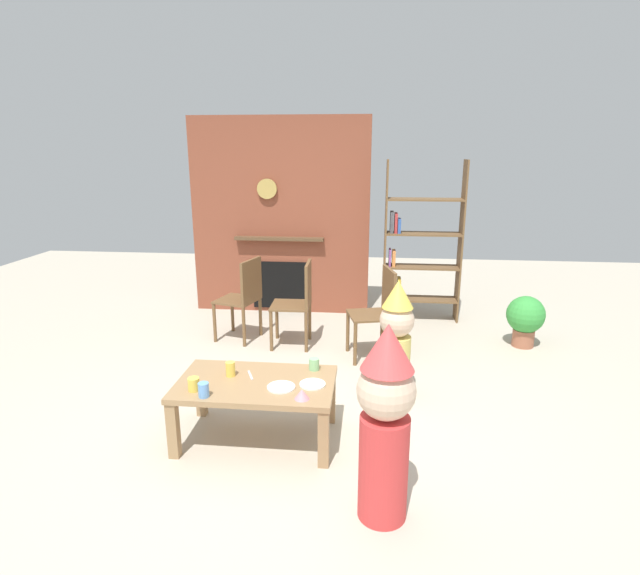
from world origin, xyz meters
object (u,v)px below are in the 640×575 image
object	(u,v)px
bookshelf	(416,249)
child_with_cone_hat	(385,419)
paper_cup_center	(314,364)
birthday_cake_slice	(302,394)
paper_cup_far_left	(204,390)
paper_cup_near_left	(194,384)
dining_chair_left	(244,295)
paper_plate_rear	(312,384)
potted_plant_tall	(525,318)
coffee_table	(256,390)
paper_cup_near_right	(230,369)
child_in_pink	(396,337)
paper_plate_front	(281,387)
dining_chair_right	(379,308)
dining_chair_middle	(299,299)

from	to	relation	value
bookshelf	child_with_cone_hat	bearing A→B (deg)	-97.02
paper_cup_center	birthday_cake_slice	world-z (taller)	paper_cup_center
paper_cup_far_left	birthday_cake_slice	world-z (taller)	paper_cup_far_left
paper_cup_near_left	birthday_cake_slice	distance (m)	0.74
paper_cup_far_left	dining_chair_left	distance (m)	2.18
paper_cup_center	paper_plate_rear	distance (m)	0.26
child_with_cone_hat	potted_plant_tall	size ratio (longest dim) A/B	2.12
coffee_table	paper_cup_near_right	distance (m)	0.24
potted_plant_tall	paper_plate_rear	bearing A→B (deg)	-134.44
paper_plate_rear	child_in_pink	bearing A→B (deg)	51.23
paper_cup_near_left	paper_cup_far_left	xyz separation A→B (m)	(0.09, -0.08, 0.00)
paper_cup_far_left	child_with_cone_hat	size ratio (longest dim) A/B	0.08
bookshelf	paper_plate_front	bearing A→B (deg)	-111.02
bookshelf	paper_plate_rear	size ratio (longest dim) A/B	10.58
birthday_cake_slice	child_in_pink	size ratio (longest dim) A/B	0.10
paper_cup_near_left	child_in_pink	xyz separation A→B (m)	(1.38, 0.91, 0.04)
bookshelf	paper_plate_rear	world-z (taller)	bookshelf
coffee_table	dining_chair_right	world-z (taller)	dining_chair_right
coffee_table	dining_chair_middle	world-z (taller)	dining_chair_middle
paper_cup_near_right	dining_chair_right	bearing A→B (deg)	54.78
paper_plate_rear	dining_chair_right	xyz separation A→B (m)	(0.47, 1.60, 0.06)
paper_cup_near_left	paper_cup_near_right	bearing A→B (deg)	53.49
birthday_cake_slice	coffee_table	bearing A→B (deg)	148.06
paper_cup_center	dining_chair_left	world-z (taller)	dining_chair_left
coffee_table	child_with_cone_hat	bearing A→B (deg)	-38.92
coffee_table	paper_cup_far_left	xyz separation A→B (m)	(-0.29, -0.26, 0.12)
potted_plant_tall	birthday_cake_slice	bearing A→B (deg)	-132.35
bookshelf	child_with_cone_hat	xyz separation A→B (m)	(-0.43, -3.53, -0.26)
birthday_cake_slice	dining_chair_middle	world-z (taller)	dining_chair_middle
paper_cup_near_right	dining_chair_middle	size ratio (longest dim) A/B	0.12
bookshelf	paper_cup_near_left	bearing A→B (deg)	-119.42
paper_cup_near_right	paper_plate_rear	xyz separation A→B (m)	(0.60, -0.09, -0.05)
bookshelf	paper_cup_near_left	xyz separation A→B (m)	(-1.69, -3.00, -0.38)
child_with_cone_hat	child_in_pink	bearing A→B (deg)	-56.02
bookshelf	coffee_table	bearing A→B (deg)	-114.93
dining_chair_right	paper_cup_far_left	bearing A→B (deg)	43.64
child_in_pink	dining_chair_right	bearing A→B (deg)	-117.44
dining_chair_left	child_in_pink	bearing A→B (deg)	159.08
paper_cup_center	birthday_cake_slice	size ratio (longest dim) A/B	0.88
birthday_cake_slice	child_in_pink	bearing A→B (deg)	55.86
coffee_table	paper_plate_rear	distance (m)	0.41
paper_cup_far_left	child_with_cone_hat	xyz separation A→B (m)	(1.16, -0.45, 0.12)
child_with_cone_hat	dining_chair_left	bearing A→B (deg)	-22.32
paper_cup_far_left	child_in_pink	xyz separation A→B (m)	(1.29, 0.99, 0.04)
child_with_cone_hat	paper_cup_far_left	bearing A→B (deg)	17.74
dining_chair_right	paper_plate_rear	bearing A→B (deg)	59.44
paper_plate_front	child_in_pink	bearing A→B (deg)	45.18
dining_chair_left	potted_plant_tall	distance (m)	2.97
paper_cup_near_left	paper_cup_far_left	size ratio (longest dim) A/B	0.94
potted_plant_tall	paper_plate_front	bearing A→B (deg)	-136.36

